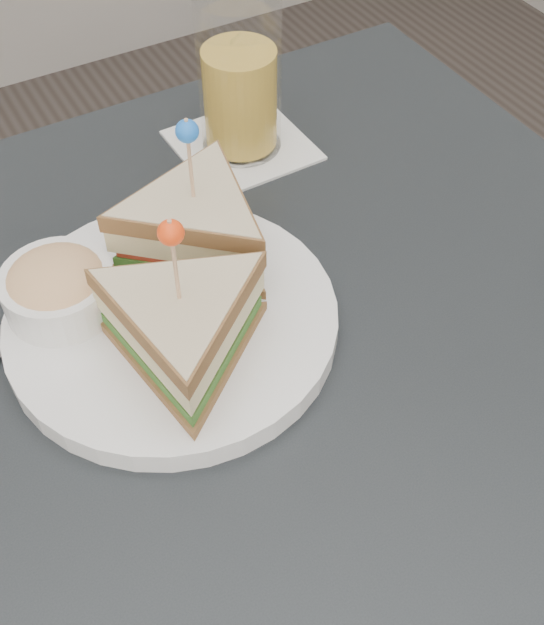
# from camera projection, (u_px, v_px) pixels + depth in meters

# --- Properties ---
(table) EXTENTS (0.80, 0.80, 0.75)m
(table) POSITION_uv_depth(u_px,v_px,m) (268.00, 420.00, 0.68)
(table) COLOR black
(table) RESTS_ON ground
(plate_meal) EXTENTS (0.31, 0.31, 0.16)m
(plate_meal) POSITION_uv_depth(u_px,v_px,m) (173.00, 286.00, 0.62)
(plate_meal) COLOR white
(plate_meal) RESTS_ON table
(drink_set) EXTENTS (0.13, 0.13, 0.16)m
(drink_set) POSITION_uv_depth(u_px,v_px,m) (240.00, 85.00, 0.76)
(drink_set) COLOR white
(drink_set) RESTS_ON table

